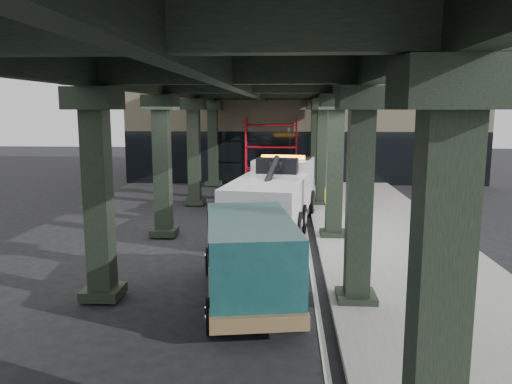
% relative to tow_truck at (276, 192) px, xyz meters
% --- Properties ---
extents(ground, '(90.00, 90.00, 0.00)m').
position_rel_tow_truck_xyz_m(ground, '(-0.54, -3.81, -1.35)').
color(ground, black).
rests_on(ground, ground).
extents(sidewalk, '(5.00, 40.00, 0.15)m').
position_rel_tow_truck_xyz_m(sidewalk, '(3.96, -1.81, -1.27)').
color(sidewalk, gray).
rests_on(sidewalk, ground).
extents(lane_stripe, '(0.12, 38.00, 0.01)m').
position_rel_tow_truck_xyz_m(lane_stripe, '(1.16, -1.81, -1.34)').
color(lane_stripe, silver).
rests_on(lane_stripe, ground).
extents(viaduct, '(7.40, 32.00, 6.40)m').
position_rel_tow_truck_xyz_m(viaduct, '(-0.94, -1.81, 4.11)').
color(viaduct, black).
rests_on(viaduct, ground).
extents(building, '(22.00, 10.00, 8.00)m').
position_rel_tow_truck_xyz_m(building, '(1.46, 16.19, 2.65)').
color(building, '#C6B793').
rests_on(building, ground).
extents(scaffolding, '(3.08, 0.88, 4.00)m').
position_rel_tow_truck_xyz_m(scaffolding, '(-0.54, 10.83, 0.76)').
color(scaffolding, red).
rests_on(scaffolding, ground).
extents(tow_truck, '(3.46, 8.66, 2.77)m').
position_rel_tow_truck_xyz_m(tow_truck, '(0.00, 0.00, 0.00)').
color(tow_truck, black).
rests_on(tow_truck, ground).
extents(towed_van, '(2.75, 5.36, 2.08)m').
position_rel_tow_truck_xyz_m(towed_van, '(-0.44, -7.75, -0.23)').
color(towed_van, '#123F41').
rests_on(towed_van, ground).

